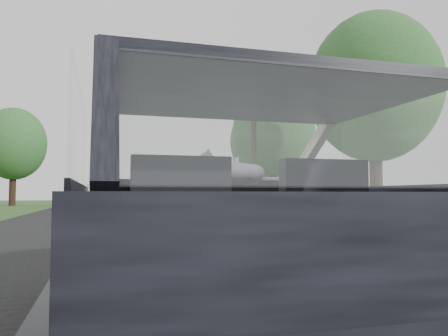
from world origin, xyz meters
TOP-DOWN VIEW (x-y plane):
  - subject_car at (0.00, 0.00)m, footprint 1.80×4.00m
  - dashboard at (0.00, 0.62)m, footprint 1.58×0.45m
  - driver_seat at (-0.40, -0.29)m, footprint 0.50×0.72m
  - passenger_seat at (0.40, -0.29)m, footprint 0.50×0.72m
  - steering_wheel at (-0.40, 0.33)m, footprint 0.36×0.36m
  - cat at (0.22, 0.62)m, footprint 0.55×0.20m
  - guardrail at (4.30, 10.00)m, footprint 0.05×90.00m
  - other_car at (-0.97, 23.02)m, footprint 2.24×4.70m
  - highway_sign at (5.77, 18.66)m, footprint 0.28×1.13m
  - utility_pole at (6.46, 17.71)m, footprint 0.30×0.30m
  - tree_1 at (10.28, 13.25)m, footprint 7.25×7.25m
  - tree_2 at (8.93, 21.17)m, footprint 5.86×5.86m
  - tree_3 at (12.66, 32.91)m, footprint 7.35×7.35m
  - tree_6 at (-7.62, 35.51)m, footprint 5.39×5.39m

SIDE VIEW (x-z plane):
  - guardrail at x=4.30m, z-range 0.42..0.74m
  - subject_car at x=0.00m, z-range 0.00..1.45m
  - other_car at x=-0.97m, z-range 0.00..1.49m
  - dashboard at x=0.00m, z-range 0.70..1.00m
  - driver_seat at x=-0.40m, z-range 0.67..1.09m
  - passenger_seat at x=0.40m, z-range 0.67..1.09m
  - steering_wheel at x=-0.40m, z-range 0.90..0.94m
  - cat at x=0.22m, z-range 0.96..1.20m
  - highway_sign at x=5.77m, z-range 0.00..2.82m
  - tree_2 at x=8.93m, z-range 0.00..7.30m
  - tree_6 at x=-7.62m, z-range 0.00..7.66m
  - utility_pole at x=6.46m, z-range 0.00..8.07m
  - tree_1 at x=10.28m, z-range 0.00..8.37m
  - tree_3 at x=12.66m, z-range 0.00..8.51m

